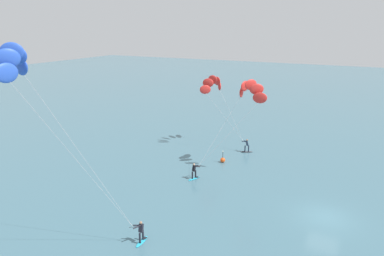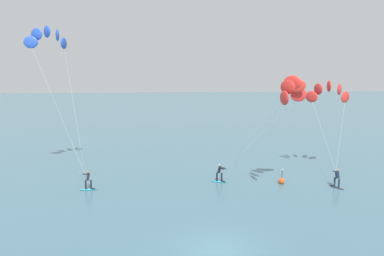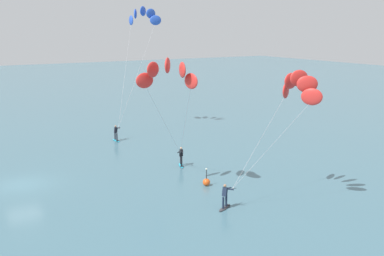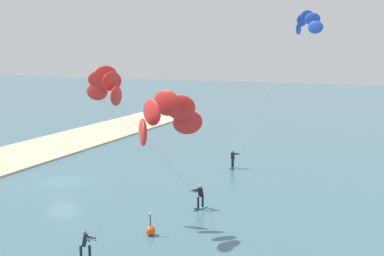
{
  "view_description": "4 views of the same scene",
  "coord_description": "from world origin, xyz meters",
  "px_view_note": "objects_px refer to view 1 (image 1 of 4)",
  "views": [
    {
      "loc": [
        -27.59,
        -1.82,
        15.02
      ],
      "look_at": [
        1.7,
        13.01,
        5.41
      ],
      "focal_mm": 33.01,
      "sensor_mm": 36.0,
      "label": 1
    },
    {
      "loc": [
        -2.81,
        -20.81,
        10.73
      ],
      "look_at": [
        -0.54,
        14.36,
        4.75
      ],
      "focal_mm": 36.31,
      "sensor_mm": 36.0,
      "label": 2
    },
    {
      "loc": [
        35.66,
        -6.08,
        11.76
      ],
      "look_at": [
        3.74,
        12.82,
        3.71
      ],
      "focal_mm": 43.6,
      "sensor_mm": 36.0,
      "label": 3
    },
    {
      "loc": [
        30.92,
        24.61,
        10.72
      ],
      "look_at": [
        -1.17,
        10.96,
        4.95
      ],
      "focal_mm": 45.24,
      "sensor_mm": 36.0,
      "label": 4
    }
  ],
  "objects_px": {
    "kitesurfer_nearshore": "(214,87)",
    "kitesurfer_mid_water": "(21,72)",
    "kitesurfer_far_out": "(248,94)",
    "marker_buoy": "(223,160)"
  },
  "relations": [
    {
      "from": "kitesurfer_far_out",
      "to": "marker_buoy",
      "type": "bearing_deg",
      "value": 77.04
    },
    {
      "from": "kitesurfer_mid_water",
      "to": "kitesurfer_far_out",
      "type": "xyz_separation_m",
      "value": [
        20.3,
        -7.34,
        -4.13
      ]
    },
    {
      "from": "kitesurfer_nearshore",
      "to": "kitesurfer_mid_water",
      "type": "height_order",
      "value": "kitesurfer_mid_water"
    },
    {
      "from": "kitesurfer_mid_water",
      "to": "kitesurfer_far_out",
      "type": "bearing_deg",
      "value": -19.88
    },
    {
      "from": "kitesurfer_mid_water",
      "to": "kitesurfer_far_out",
      "type": "relative_size",
      "value": 1.45
    },
    {
      "from": "kitesurfer_far_out",
      "to": "kitesurfer_nearshore",
      "type": "bearing_deg",
      "value": 46.34
    },
    {
      "from": "kitesurfer_nearshore",
      "to": "kitesurfer_far_out",
      "type": "bearing_deg",
      "value": -133.66
    },
    {
      "from": "kitesurfer_far_out",
      "to": "marker_buoy",
      "type": "xyz_separation_m",
      "value": [
        0.65,
        2.81,
        -7.93
      ]
    },
    {
      "from": "kitesurfer_nearshore",
      "to": "kitesurfer_far_out",
      "type": "distance_m",
      "value": 8.74
    },
    {
      "from": "kitesurfer_mid_water",
      "to": "kitesurfer_far_out",
      "type": "distance_m",
      "value": 21.98
    }
  ]
}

